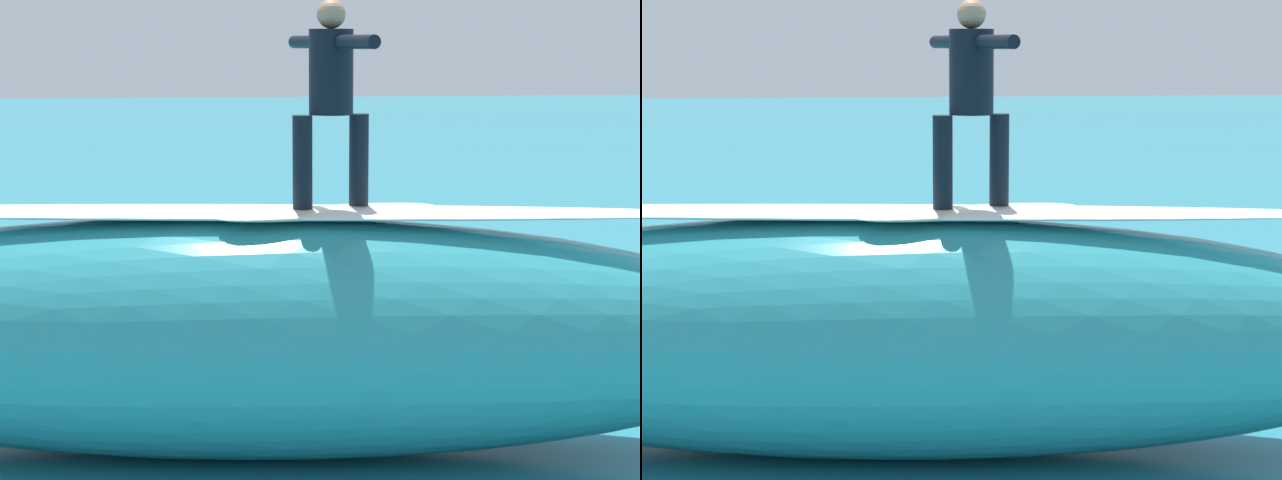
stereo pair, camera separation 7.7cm
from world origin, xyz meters
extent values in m
plane|color=teal|center=(0.00, 0.00, 0.00)|extent=(120.00, 120.00, 0.00)
ellipsoid|color=teal|center=(0.00, 2.31, 1.00)|extent=(9.52, 3.48, 2.00)
ellipsoid|color=white|center=(0.00, 2.31, 2.04)|extent=(7.94, 1.90, 0.08)
ellipsoid|color=#EAE5C6|center=(-0.75, 2.42, 2.04)|extent=(1.99, 1.04, 0.09)
cylinder|color=black|center=(-0.51, 2.49, 2.46)|extent=(0.16, 0.16, 0.74)
cylinder|color=black|center=(-0.99, 2.35, 2.46)|extent=(0.16, 0.16, 0.74)
cylinder|color=black|center=(-0.75, 2.42, 3.16)|extent=(0.44, 0.44, 0.67)
sphere|color=tan|center=(-0.75, 2.42, 3.61)|extent=(0.23, 0.23, 0.23)
cylinder|color=black|center=(-0.88, 2.88, 3.40)|extent=(0.27, 0.61, 0.11)
cylinder|color=black|center=(-0.62, 1.96, 3.40)|extent=(0.27, 0.61, 0.11)
ellipsoid|color=#EAE5C6|center=(-1.06, -1.37, 0.03)|extent=(0.82, 2.39, 0.07)
cylinder|color=black|center=(-1.06, -1.37, 0.20)|extent=(0.36, 0.78, 0.27)
sphere|color=tan|center=(-1.00, -0.91, 0.26)|extent=(0.19, 0.19, 0.19)
cylinder|color=black|center=(-1.07, -2.06, 0.13)|extent=(0.20, 0.64, 0.12)
cylinder|color=black|center=(-1.22, -2.04, 0.13)|extent=(0.20, 0.64, 0.12)
ellipsoid|color=white|center=(-2.53, 1.84, 0.05)|extent=(0.98, 0.99, 0.11)
ellipsoid|color=white|center=(-1.59, 0.51, 0.04)|extent=(1.16, 1.11, 0.09)
camera|label=1|loc=(0.47, 11.23, 3.39)|focal=62.42mm
camera|label=2|loc=(0.39, 11.24, 3.39)|focal=62.42mm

